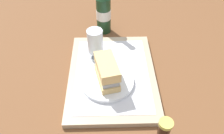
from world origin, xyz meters
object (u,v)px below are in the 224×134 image
plate (107,81)px  beer_glass (95,43)px  beer_bottle (103,11)px  sandwich (107,71)px

plate → beer_glass: 0.16m
beer_glass → beer_bottle: beer_bottle is taller
plate → beer_glass: bearing=17.0°
plate → sandwich: (0.00, 0.00, 0.05)m
plate → beer_bottle: beer_bottle is taller
plate → sandwich: bearing=13.0°
sandwich → beer_bottle: 0.35m
sandwich → plate: bearing=-180.0°
beer_glass → beer_bottle: 0.21m
plate → beer_glass: (0.14, 0.04, 0.06)m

